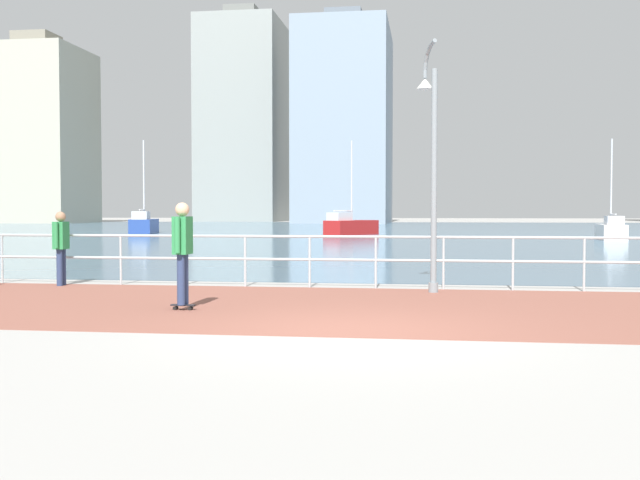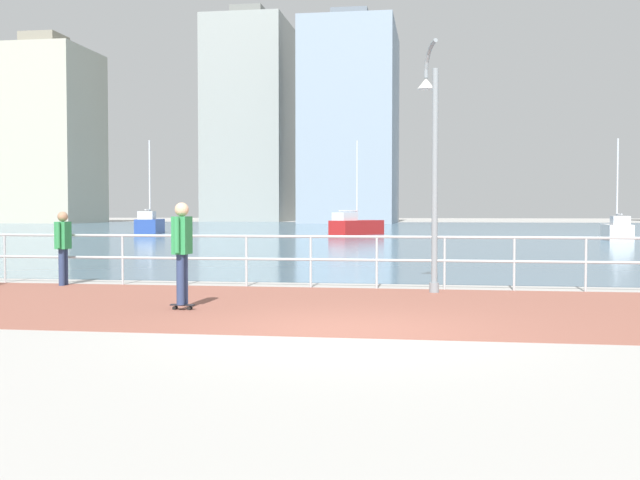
# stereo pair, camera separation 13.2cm
# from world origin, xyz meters

# --- Properties ---
(ground) EXTENTS (220.00, 220.00, 0.00)m
(ground) POSITION_xyz_m (0.00, 40.00, 0.00)
(ground) COLOR #ADAAA5
(brick_paving) EXTENTS (28.00, 6.23, 0.01)m
(brick_paving) POSITION_xyz_m (0.00, 2.55, 0.00)
(brick_paving) COLOR #935647
(brick_paving) RESTS_ON ground
(harbor_water) EXTENTS (180.00, 88.00, 0.00)m
(harbor_water) POSITION_xyz_m (0.00, 50.66, 0.00)
(harbor_water) COLOR slate
(harbor_water) RESTS_ON ground
(waterfront_railing) EXTENTS (25.25, 0.06, 1.11)m
(waterfront_railing) POSITION_xyz_m (-0.00, 5.66, 0.77)
(waterfront_railing) COLOR #B2BCC1
(waterfront_railing) RESTS_ON ground
(lamppost) EXTENTS (0.47, 0.79, 5.02)m
(lamppost) POSITION_xyz_m (1.13, 5.22, 2.78)
(lamppost) COLOR gray
(lamppost) RESTS_ON ground
(skateboarder) EXTENTS (0.40, 0.55, 1.77)m
(skateboarder) POSITION_xyz_m (-2.90, 1.79, 1.06)
(skateboarder) COLOR black
(skateboarder) RESTS_ON ground
(bystander) EXTENTS (0.25, 0.55, 1.61)m
(bystander) POSITION_xyz_m (-6.81, 5.31, 0.94)
(bystander) COLOR navy
(bystander) RESTS_ON ground
(sailboat_gray) EXTENTS (1.57, 4.09, 5.62)m
(sailboat_gray) POSITION_xyz_m (11.17, 33.87, 0.54)
(sailboat_gray) COLOR white
(sailboat_gray) RESTS_ON ground
(sailboat_teal) EXTENTS (2.45, 4.91, 6.62)m
(sailboat_teal) POSITION_xyz_m (-18.92, 41.42, 0.63)
(sailboat_teal) COLOR #284799
(sailboat_teal) RESTS_ON ground
(sailboat_red) EXTENTS (3.45, 4.59, 6.32)m
(sailboat_red) POSITION_xyz_m (-4.10, 40.63, 0.60)
(sailboat_red) COLOR #B21E1E
(sailboat_red) RESTS_ON ground
(tower_glass) EXTENTS (11.73, 13.70, 31.73)m
(tower_glass) POSITION_xyz_m (-26.45, 101.44, 15.04)
(tower_glass) COLOR #939993
(tower_glass) RESTS_ON ground
(tower_brick) EXTENTS (11.73, 17.80, 27.45)m
(tower_brick) POSITION_xyz_m (-9.84, 90.02, 12.90)
(tower_brick) COLOR #8493A3
(tower_brick) RESTS_ON ground
(tower_steel) EXTENTS (12.15, 11.92, 24.71)m
(tower_steel) POSITION_xyz_m (-49.74, 83.79, 11.53)
(tower_steel) COLOR #B2AD99
(tower_steel) RESTS_ON ground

